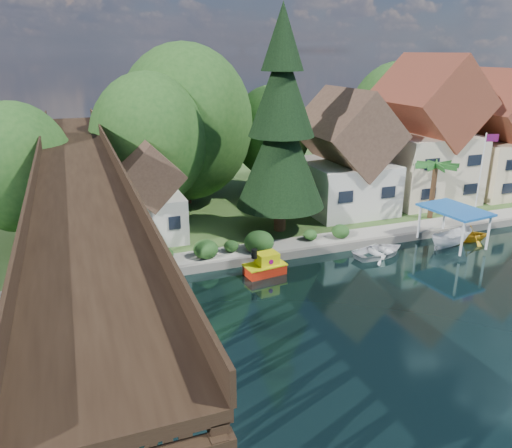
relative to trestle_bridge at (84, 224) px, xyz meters
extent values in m
plane|color=black|center=(16.00, -5.17, -5.35)|extent=(140.00, 140.00, 0.00)
cube|color=#314E1F|center=(16.00, 28.83, -5.10)|extent=(140.00, 52.00, 0.50)
cube|color=slate|center=(20.00, 2.83, -5.04)|extent=(60.00, 0.40, 0.62)
cube|color=gray|center=(22.00, 4.13, -4.82)|extent=(50.00, 2.60, 0.06)
cube|color=black|center=(0.00, -14.77, -1.35)|extent=(4.00, 0.36, 8.00)
cube|color=black|center=(0.00, -11.57, -1.35)|extent=(4.00, 0.36, 8.00)
cube|color=black|center=(0.00, -8.37, -1.35)|extent=(4.00, 0.36, 8.00)
cube|color=black|center=(0.00, -5.17, -1.35)|extent=(4.00, 0.36, 8.00)
cube|color=black|center=(0.00, -1.97, -1.35)|extent=(4.00, 0.36, 8.00)
cube|color=black|center=(0.00, 1.23, -1.35)|extent=(4.00, 0.36, 8.00)
cube|color=black|center=(0.00, 4.43, -1.35)|extent=(4.00, 0.36, 8.00)
cube|color=black|center=(0.00, 7.63, -1.35)|extent=(4.00, 0.36, 8.00)
cube|color=black|center=(0.00, 10.83, -1.35)|extent=(4.00, 0.36, 8.00)
cube|color=black|center=(0.00, 14.03, -1.35)|extent=(4.00, 0.36, 8.00)
cube|color=black|center=(0.00, 17.23, -1.35)|extent=(4.00, 0.36, 8.00)
cube|color=black|center=(0.00, 20.43, -1.35)|extent=(4.00, 0.36, 8.00)
cube|color=black|center=(-1.75, 0.83, 2.70)|extent=(0.35, 44.00, 0.35)
cube|color=black|center=(1.75, 0.83, 2.70)|extent=(0.35, 44.00, 0.35)
cube|color=black|center=(0.00, 0.83, 3.00)|extent=(4.00, 44.00, 0.30)
cube|color=black|center=(-2.00, 0.83, 3.55)|extent=(0.12, 44.00, 0.80)
cube|color=black|center=(2.00, 0.83, 3.55)|extent=(0.12, 44.00, 0.80)
cube|color=silver|center=(23.00, 10.83, -2.60)|extent=(7.50, 8.00, 4.50)
cube|color=#473026|center=(23.00, 10.83, 2.35)|extent=(7.64, 8.64, 7.64)
cube|color=black|center=(20.90, 6.79, -2.37)|extent=(1.35, 0.08, 1.00)
cube|color=black|center=(25.10, 6.79, -2.37)|extent=(1.35, 0.08, 1.00)
cube|color=beige|center=(32.00, 11.33, -1.60)|extent=(8.50, 8.50, 6.50)
cube|color=brown|center=(32.00, 11.33, 4.71)|extent=(8.65, 9.18, 8.65)
cube|color=black|center=(29.62, 7.04, -1.27)|extent=(1.53, 0.08, 1.00)
cube|color=black|center=(34.38, 7.04, -1.27)|extent=(1.53, 0.08, 1.00)
cube|color=beige|center=(41.00, 10.83, -2.10)|extent=(8.00, 8.00, 5.50)
cube|color=brown|center=(41.00, 10.83, 3.53)|extent=(8.15, 8.64, 8.15)
cube|color=black|center=(38.76, 6.79, -1.82)|extent=(1.44, 0.08, 1.00)
cube|color=silver|center=(5.00, 9.33, -3.10)|extent=(5.00, 5.00, 3.50)
cube|color=#473026|center=(5.00, 9.33, 0.45)|extent=(5.09, 5.40, 5.09)
cube|color=black|center=(3.60, 6.79, -2.92)|extent=(0.90, 0.08, 1.00)
cube|color=black|center=(6.40, 6.79, -2.92)|extent=(0.90, 0.08, 1.00)
cylinder|color=#382314|center=(6.00, 13.83, -2.60)|extent=(0.50, 0.50, 4.50)
ellipsoid|color=#1F481A|center=(6.00, 13.83, 2.15)|extent=(4.40, 4.40, 5.06)
cylinder|color=#382314|center=(10.00, 17.83, -2.37)|extent=(0.50, 0.50, 4.95)
ellipsoid|color=#1F481A|center=(10.00, 17.83, 2.85)|extent=(5.00, 5.00, 5.75)
cylinder|color=#382314|center=(19.00, 18.83, -2.82)|extent=(0.50, 0.50, 4.05)
ellipsoid|color=#1F481A|center=(19.00, 18.83, 1.45)|extent=(4.00, 4.00, 4.60)
cylinder|color=#382314|center=(34.00, 18.83, -2.60)|extent=(0.50, 0.50, 4.50)
ellipsoid|color=#1F481A|center=(34.00, 18.83, 2.15)|extent=(4.60, 4.60, 5.29)
cylinder|color=#382314|center=(42.00, 14.83, -3.05)|extent=(0.50, 0.50, 3.60)
ellipsoid|color=#1F481A|center=(42.00, 14.83, 0.75)|extent=(3.80, 3.80, 4.37)
cylinder|color=#382314|center=(-4.00, 9.83, -2.82)|extent=(0.50, 0.50, 4.05)
ellipsoid|color=#1F481A|center=(-4.00, 9.83, 1.45)|extent=(4.00, 4.00, 4.60)
ellipsoid|color=#193F16|center=(8.00, 4.03, -4.08)|extent=(1.98, 1.98, 1.53)
ellipsoid|color=#193F16|center=(10.00, 4.33, -4.25)|extent=(1.54, 1.54, 1.19)
ellipsoid|color=#193F16|center=(12.00, 3.83, -4.00)|extent=(2.20, 2.20, 1.70)
ellipsoid|color=#193F16|center=(5.00, 4.23, -4.17)|extent=(1.76, 1.76, 1.36)
ellipsoid|color=#193F16|center=(16.50, 4.43, -4.25)|extent=(1.54, 1.54, 1.19)
ellipsoid|color=#193F16|center=(19.00, 4.13, -4.17)|extent=(1.76, 1.76, 1.36)
cylinder|color=#382314|center=(15.24, 7.53, -3.24)|extent=(0.97, 0.97, 3.22)
cone|color=black|center=(15.24, 7.53, 1.59)|extent=(7.09, 7.09, 8.59)
cone|color=black|center=(15.24, 7.53, 6.43)|extent=(5.15, 5.15, 6.98)
cone|color=black|center=(15.24, 7.53, 10.19)|extent=(3.22, 3.22, 4.83)
cylinder|color=#382314|center=(29.02, 5.85, -2.57)|extent=(0.45, 0.45, 4.55)
ellipsoid|color=#1F4D19|center=(29.02, 5.85, -0.09)|extent=(4.36, 4.36, 1.03)
cylinder|color=white|center=(32.82, 4.59, -1.10)|extent=(0.11, 0.11, 7.49)
cube|color=#9F0B1A|center=(33.39, 4.43, 2.21)|extent=(1.04, 0.33, 0.64)
cube|color=red|center=(11.32, 0.94, -5.03)|extent=(2.87, 1.78, 0.72)
cube|color=#F2ED0C|center=(11.32, 0.94, -4.64)|extent=(2.97, 1.88, 0.09)
cube|color=#F2ED0C|center=(11.50, 0.96, -4.26)|extent=(1.57, 1.26, 0.90)
cylinder|color=black|center=(10.51, 0.83, -3.68)|extent=(0.40, 0.40, 0.63)
cylinder|color=#990B6E|center=(11.57, 0.40, -4.26)|extent=(0.33, 0.11, 0.33)
cylinder|color=#990B6E|center=(11.43, 1.52, -4.26)|extent=(0.33, 0.11, 0.33)
cylinder|color=#990B6E|center=(12.22, 1.05, -4.26)|extent=(0.11, 0.33, 0.33)
imported|color=silver|center=(20.59, 0.96, -4.90)|extent=(4.74, 3.71, 0.90)
imported|color=white|center=(26.78, 0.54, -4.59)|extent=(4.09, 1.92, 1.53)
cube|color=#1A5AAD|center=(26.78, 0.54, -2.29)|extent=(3.89, 5.24, 0.18)
cylinder|color=white|center=(28.39, -1.44, -3.67)|extent=(0.18, 0.18, 2.75)
cylinder|color=white|center=(27.91, 2.82, -3.67)|extent=(0.18, 0.18, 2.75)
cylinder|color=white|center=(25.66, -1.75, -3.67)|extent=(0.18, 0.18, 2.75)
cylinder|color=white|center=(25.17, 2.51, -3.67)|extent=(0.18, 0.18, 2.75)
imported|color=gold|center=(29.17, 0.90, -4.62)|extent=(3.34, 3.08, 1.46)
camera|label=1|loc=(-0.18, -28.16, 9.19)|focal=35.00mm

